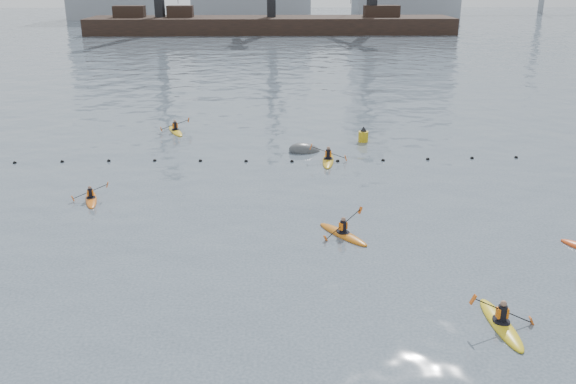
{
  "coord_description": "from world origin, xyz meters",
  "views": [
    {
      "loc": [
        -0.38,
        -15.75,
        11.76
      ],
      "look_at": [
        0.35,
        8.85,
        2.8
      ],
      "focal_mm": 38.0,
      "sensor_mm": 36.0,
      "label": 1
    }
  ],
  "objects_px": {
    "mooring_buoy": "(305,151)",
    "nav_buoy": "(363,136)",
    "kayaker_2": "(91,199)",
    "kayaker_3": "(328,160)",
    "kayaker_5": "(175,131)",
    "kayaker_1": "(501,323)",
    "kayaker_0": "(343,233)"
  },
  "relations": [
    {
      "from": "mooring_buoy",
      "to": "nav_buoy",
      "type": "relative_size",
      "value": 1.77
    },
    {
      "from": "kayaker_2",
      "to": "kayaker_3",
      "type": "distance_m",
      "value": 15.17
    },
    {
      "from": "kayaker_5",
      "to": "nav_buoy",
      "type": "xyz_separation_m",
      "value": [
        14.14,
        -3.29,
        0.29
      ]
    },
    {
      "from": "kayaker_1",
      "to": "mooring_buoy",
      "type": "bearing_deg",
      "value": 101.67
    },
    {
      "from": "kayaker_0",
      "to": "kayaker_3",
      "type": "xyz_separation_m",
      "value": [
        0.39,
        11.87,
        0.01
      ]
    },
    {
      "from": "kayaker_2",
      "to": "nav_buoy",
      "type": "bearing_deg",
      "value": 18.39
    },
    {
      "from": "kayaker_5",
      "to": "mooring_buoy",
      "type": "relative_size",
      "value": 1.48
    },
    {
      "from": "kayaker_0",
      "to": "nav_buoy",
      "type": "bearing_deg",
      "value": 43.94
    },
    {
      "from": "kayaker_1",
      "to": "kayaker_5",
      "type": "distance_m",
      "value": 31.84
    },
    {
      "from": "nav_buoy",
      "to": "kayaker_0",
      "type": "bearing_deg",
      "value": -101.5
    },
    {
      "from": "kayaker_2",
      "to": "kayaker_0",
      "type": "bearing_deg",
      "value": -37.63
    },
    {
      "from": "kayaker_1",
      "to": "kayaker_2",
      "type": "bearing_deg",
      "value": 141.24
    },
    {
      "from": "mooring_buoy",
      "to": "nav_buoy",
      "type": "bearing_deg",
      "value": 28.95
    },
    {
      "from": "nav_buoy",
      "to": "mooring_buoy",
      "type": "bearing_deg",
      "value": -151.05
    },
    {
      "from": "kayaker_5",
      "to": "mooring_buoy",
      "type": "height_order",
      "value": "kayaker_5"
    },
    {
      "from": "kayaker_5",
      "to": "nav_buoy",
      "type": "distance_m",
      "value": 14.52
    },
    {
      "from": "mooring_buoy",
      "to": "nav_buoy",
      "type": "height_order",
      "value": "nav_buoy"
    },
    {
      "from": "kayaker_0",
      "to": "kayaker_3",
      "type": "relative_size",
      "value": 0.85
    },
    {
      "from": "mooring_buoy",
      "to": "kayaker_1",
      "type": "bearing_deg",
      "value": -75.61
    },
    {
      "from": "kayaker_2",
      "to": "kayaker_5",
      "type": "relative_size",
      "value": 0.86
    },
    {
      "from": "kayaker_5",
      "to": "kayaker_0",
      "type": "bearing_deg",
      "value": -83.43
    },
    {
      "from": "kayaker_3",
      "to": "kayaker_5",
      "type": "relative_size",
      "value": 1.06
    },
    {
      "from": "kayaker_0",
      "to": "kayaker_1",
      "type": "bearing_deg",
      "value": -93.96
    },
    {
      "from": "kayaker_0",
      "to": "kayaker_5",
      "type": "relative_size",
      "value": 0.9
    },
    {
      "from": "kayaker_0",
      "to": "nav_buoy",
      "type": "distance_m",
      "value": 17.0
    },
    {
      "from": "kayaker_1",
      "to": "kayaker_5",
      "type": "xyz_separation_m",
      "value": [
        -15.42,
        27.86,
        -0.0
      ]
    },
    {
      "from": "kayaker_0",
      "to": "kayaker_2",
      "type": "height_order",
      "value": "kayaker_0"
    },
    {
      "from": "kayaker_0",
      "to": "kayaker_1",
      "type": "relative_size",
      "value": 0.88
    },
    {
      "from": "kayaker_1",
      "to": "kayaker_3",
      "type": "distance_m",
      "value": 20.24
    },
    {
      "from": "kayaker_2",
      "to": "kayaker_5",
      "type": "xyz_separation_m",
      "value": [
        2.44,
        14.87,
        0.02
      ]
    },
    {
      "from": "kayaker_0",
      "to": "nav_buoy",
      "type": "relative_size",
      "value": 2.36
    },
    {
      "from": "mooring_buoy",
      "to": "kayaker_5",
      "type": "bearing_deg",
      "value": 149.58
    }
  ]
}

